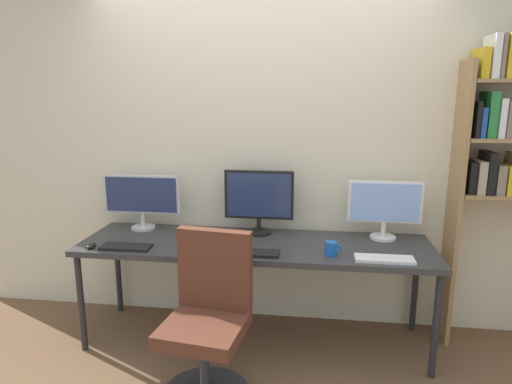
# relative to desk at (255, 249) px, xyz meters

# --- Properties ---
(wall_back) EXTENTS (4.83, 0.10, 2.60)m
(wall_back) POSITION_rel_desk_xyz_m (0.00, 0.42, 0.61)
(wall_back) COLOR beige
(wall_back) RESTS_ON ground_plane
(desk) EXTENTS (2.43, 0.68, 0.74)m
(desk) POSITION_rel_desk_xyz_m (0.00, 0.00, 0.00)
(desk) COLOR #333333
(desk) RESTS_ON ground_plane
(bookshelf) EXTENTS (0.83, 0.28, 2.14)m
(bookshelf) POSITION_rel_desk_xyz_m (1.68, 0.23, 0.66)
(bookshelf) COLOR #9E7A4C
(bookshelf) RESTS_ON ground_plane
(office_chair) EXTENTS (0.52, 0.52, 0.99)m
(office_chair) POSITION_rel_desk_xyz_m (-0.18, -0.66, -0.29)
(office_chair) COLOR #2D2D33
(office_chair) RESTS_ON ground_plane
(monitor_left) EXTENTS (0.60, 0.18, 0.42)m
(monitor_left) POSITION_rel_desk_xyz_m (-0.89, 0.21, 0.29)
(monitor_left) COLOR silver
(monitor_left) RESTS_ON desk
(monitor_center) EXTENTS (0.51, 0.18, 0.47)m
(monitor_center) POSITION_rel_desk_xyz_m (0.00, 0.21, 0.31)
(monitor_center) COLOR black
(monitor_center) RESTS_ON desk
(monitor_right) EXTENTS (0.51, 0.18, 0.42)m
(monitor_right) POSITION_rel_desk_xyz_m (0.89, 0.21, 0.29)
(monitor_right) COLOR silver
(monitor_right) RESTS_ON desk
(keyboard_left) EXTENTS (0.33, 0.13, 0.02)m
(keyboard_left) POSITION_rel_desk_xyz_m (-0.84, -0.23, 0.06)
(keyboard_left) COLOR black
(keyboard_left) RESTS_ON desk
(keyboard_center) EXTENTS (0.37, 0.13, 0.02)m
(keyboard_center) POSITION_rel_desk_xyz_m (0.00, -0.23, 0.06)
(keyboard_center) COLOR black
(keyboard_center) RESTS_ON desk
(keyboard_right) EXTENTS (0.36, 0.13, 0.02)m
(keyboard_right) POSITION_rel_desk_xyz_m (0.84, -0.23, 0.06)
(keyboard_right) COLOR silver
(keyboard_right) RESTS_ON desk
(computer_mouse) EXTENTS (0.06, 0.10, 0.03)m
(computer_mouse) POSITION_rel_desk_xyz_m (-1.08, -0.25, 0.06)
(computer_mouse) COLOR black
(computer_mouse) RESTS_ON desk
(coffee_mug) EXTENTS (0.11, 0.08, 0.09)m
(coffee_mug) POSITION_rel_desk_xyz_m (0.52, -0.18, 0.09)
(coffee_mug) COLOR blue
(coffee_mug) RESTS_ON desk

